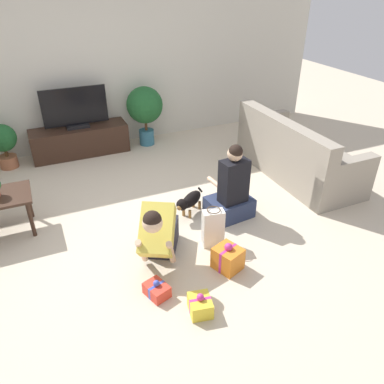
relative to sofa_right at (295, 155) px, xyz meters
name	(u,v)px	position (x,y,z in m)	size (l,w,h in m)	color
ground_plane	(142,224)	(-2.42, -0.31, -0.32)	(16.00, 16.00, 0.00)	beige
wall_back	(86,67)	(-2.42, 2.32, 0.98)	(8.40, 0.06, 2.60)	beige
sofa_right	(295,155)	(0.00, 0.00, 0.00)	(0.85, 2.01, 0.88)	gray
tv_console	(80,141)	(-2.73, 2.02, -0.09)	(1.51, 0.46, 0.46)	#382319
tv	(75,110)	(-2.73, 2.02, 0.42)	(0.99, 0.20, 0.63)	black
potted_plant_back_left	(3,142)	(-3.83, 1.97, 0.10)	(0.41, 0.41, 0.68)	#A36042
potted_plant_back_right	(145,107)	(-1.62, 1.97, 0.34)	(0.60, 0.60, 0.99)	#336B84
person_kneeling	(159,233)	(-2.43, -0.99, 0.02)	(0.64, 0.82, 0.78)	#23232D
person_sitting	(231,192)	(-1.38, -0.59, 0.02)	(0.56, 0.52, 0.96)	#283351
dog	(189,201)	(-1.82, -0.35, -0.12)	(0.47, 0.36, 0.30)	black
gift_box_a	(200,305)	(-2.35, -1.80, -0.24)	(0.23, 0.26, 0.21)	yellow
gift_box_b	(228,258)	(-1.86, -1.39, -0.19)	(0.31, 0.33, 0.31)	orange
gift_box_c	(157,290)	(-2.63, -1.46, -0.25)	(0.24, 0.27, 0.18)	red
gift_bag_a	(213,228)	(-1.82, -0.99, -0.10)	(0.25, 0.17, 0.45)	white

